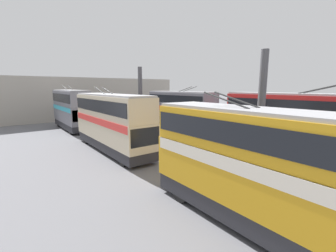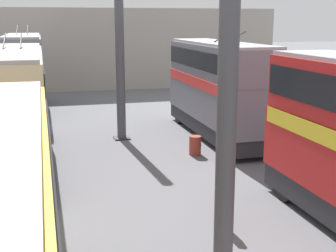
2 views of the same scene
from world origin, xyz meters
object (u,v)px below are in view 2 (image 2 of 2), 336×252
object	(u,v)px
oil_drum	(195,145)
bus_right_mid	(15,101)
bus_left_far	(218,84)
bus_right_far	(24,68)
person_aisle_midway	(220,198)

from	to	relation	value
oil_drum	bus_right_mid	bearing A→B (deg)	87.86
bus_left_far	bus_right_far	distance (m)	14.60
bus_right_far	oil_drum	size ratio (longest dim) A/B	10.63
bus_left_far	person_aisle_midway	distance (m)	11.60
bus_right_mid	oil_drum	distance (m)	8.35
bus_right_mid	bus_left_far	bearing A→B (deg)	-74.96
bus_left_far	person_aisle_midway	world-z (taller)	bus_left_far
bus_right_far	oil_drum	world-z (taller)	bus_right_far
person_aisle_midway	oil_drum	bearing A→B (deg)	84.27
bus_right_far	person_aisle_midway	size ratio (longest dim) A/B	5.63
bus_right_mid	person_aisle_midway	bearing A→B (deg)	-141.70
bus_left_far	person_aisle_midway	bearing A→B (deg)	159.50
bus_left_far	person_aisle_midway	size ratio (longest dim) A/B	6.07
bus_left_far	oil_drum	bearing A→B (deg)	143.25
bus_right_mid	oil_drum	size ratio (longest dim) A/B	12.56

